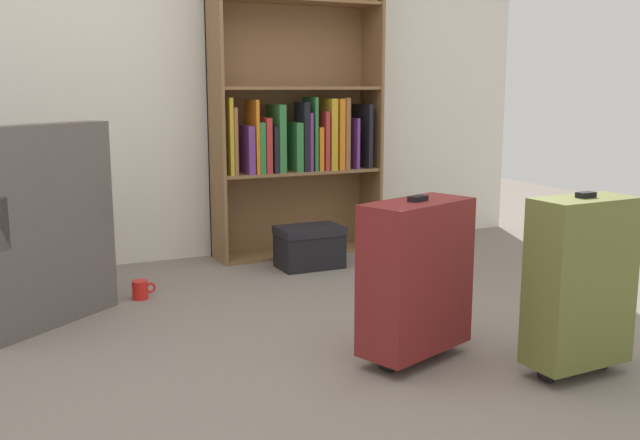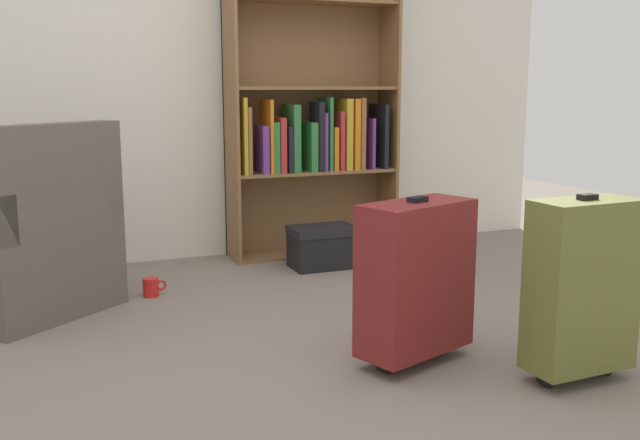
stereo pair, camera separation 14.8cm
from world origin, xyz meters
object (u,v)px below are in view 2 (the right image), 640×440
Objects in this scene: bookshelf at (311,75)px; mug at (151,287)px; suitcase_olive at (582,285)px; armchair at (23,246)px; suitcase_dark_red at (416,277)px; storage_box at (322,246)px.

mug is at bearing -151.01° from bookshelf.
suitcase_olive is (1.27, -1.68, 0.31)m from mug.
suitcase_dark_red is at bearing -42.25° from armchair.
mug is at bearing 2.96° from armchair.
bookshelf is at bearing 28.99° from mug.
bookshelf is 2.12× the size of armchair.
bookshelf is 2.43m from suitcase_olive.
suitcase_olive is at bearing -41.55° from armchair.
suitcase_dark_red is 0.60m from suitcase_olive.
suitcase_olive is (1.86, -1.65, 0.04)m from armchair.
suitcase_olive is at bearing -39.33° from suitcase_dark_red.
storage_box is at bearing 81.15° from suitcase_dark_red.
armchair is 1.51× the size of suitcase_dark_red.
suitcase_olive is at bearing -86.40° from bookshelf.
mug is at bearing 127.09° from suitcase_olive.
suitcase_dark_red reaches higher than mug.
bookshelf is 3.02× the size of suitcase_olive.
mug is (0.59, 0.03, -0.27)m from armchair.
mug is at bearing 121.81° from suitcase_dark_red.
suitcase_olive is at bearing -83.29° from storage_box.
bookshelf is at bearing 93.60° from suitcase_olive.
armchair is (-1.71, -0.65, -0.82)m from bookshelf.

